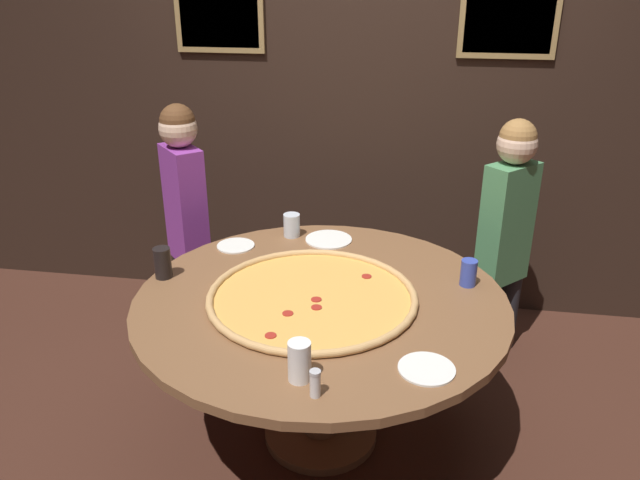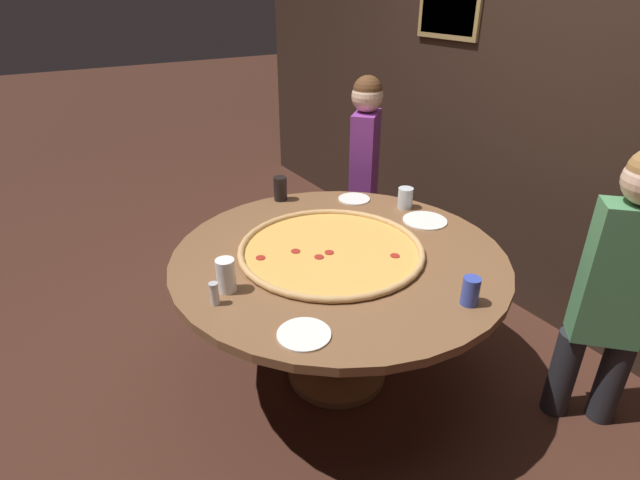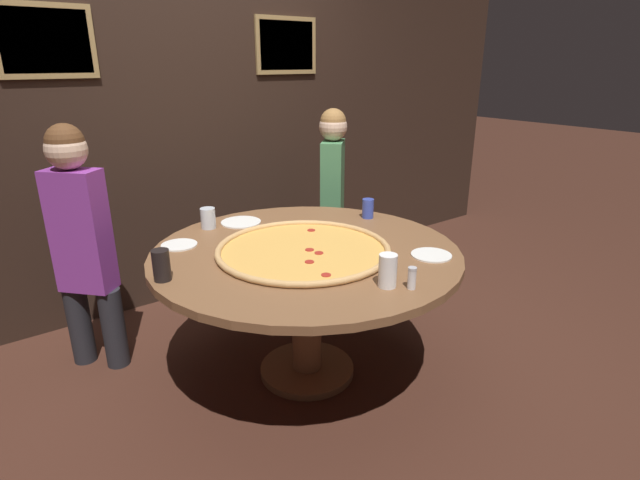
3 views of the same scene
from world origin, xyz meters
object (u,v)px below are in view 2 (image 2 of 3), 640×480
dining_table (339,277)px  white_plate_far_back (304,334)px  drink_cup_far_left (471,291)px  condiment_shaker (214,294)px  white_plate_right_side (354,199)px  giant_pizza (331,249)px  drink_cup_by_shaker (280,189)px  diner_far_left (364,165)px  white_plate_left_side (425,221)px  drink_cup_beside_pizza (405,198)px  drink_cup_near_left (226,275)px  diner_side_left (617,281)px

dining_table → white_plate_far_back: (0.44, -0.45, 0.13)m
drink_cup_far_left → condiment_shaker: (-0.53, -0.86, -0.01)m
white_plate_right_side → giant_pizza: bearing=-45.0°
giant_pizza → drink_cup_by_shaker: drink_cup_by_shaker is taller
dining_table → condiment_shaker: (0.08, -0.65, 0.18)m
dining_table → diner_far_left: bearing=137.9°
drink_cup_by_shaker → white_plate_left_side: 0.85m
dining_table → drink_cup_beside_pizza: drink_cup_beside_pizza is taller
drink_cup_near_left → giant_pizza: bearing=95.4°
dining_table → drink_cup_by_shaker: 0.75m
drink_cup_beside_pizza → diner_far_left: diner_far_left is taller
drink_cup_beside_pizza → diner_side_left: size_ratio=0.09×
drink_cup_far_left → diner_far_left: size_ratio=0.09×
drink_cup_beside_pizza → condiment_shaker: bearing=-75.2°
drink_cup_beside_pizza → drink_cup_far_left: same height
drink_cup_by_shaker → drink_cup_far_left: bearing=5.9°
dining_table → giant_pizza: size_ratio=1.79×
giant_pizza → drink_cup_near_left: size_ratio=6.07×
white_plate_far_back → white_plate_left_side: 1.15m
drink_cup_far_left → condiment_shaker: 1.01m
white_plate_left_side → white_plate_right_side: same height
white_plate_left_side → white_plate_right_side: size_ratio=1.27×
dining_table → drink_cup_far_left: bearing=18.8°
drink_cup_near_left → condiment_shaker: 0.11m
drink_cup_near_left → white_plate_far_back: drink_cup_near_left is taller
condiment_shaker → drink_cup_near_left: bearing=130.1°
giant_pizza → diner_far_left: 1.19m
drink_cup_beside_pizza → condiment_shaker: size_ratio=1.22×
drink_cup_by_shaker → white_plate_left_side: (0.67, 0.52, -0.07)m
drink_cup_by_shaker → drink_cup_far_left: (1.34, 0.14, -0.01)m
white_plate_right_side → condiment_shaker: 1.24m
drink_cup_beside_pizza → diner_far_left: 0.67m
drink_cup_beside_pizza → condiment_shaker: drink_cup_beside_pizza is taller
drink_cup_near_left → condiment_shaker: bearing=-49.9°
white_plate_left_side → condiment_shaker: condiment_shaker is taller
drink_cup_by_shaker → white_plate_left_side: drink_cup_by_shaker is taller
dining_table → drink_cup_far_left: 0.68m
giant_pizza → condiment_shaker: (0.12, -0.62, 0.04)m
diner_far_left → white_plate_right_side: bearing=-174.9°
giant_pizza → drink_cup_far_left: bearing=19.8°
dining_table → drink_cup_beside_pizza: size_ratio=13.31×
drink_cup_beside_pizza → drink_cup_far_left: (0.86, -0.40, -0.00)m
giant_pizza → white_plate_far_back: giant_pizza is taller
white_plate_right_side → condiment_shaker: bearing=-61.9°
diner_far_left → condiment_shaker: bearing=171.7°
drink_cup_by_shaker → drink_cup_near_left: size_ratio=0.97×
drink_cup_far_left → condiment_shaker: drink_cup_far_left is taller
giant_pizza → white_plate_left_side: bearing=91.9°
condiment_shaker → diner_side_left: bearing=63.0°
drink_cup_near_left → white_plate_right_side: 1.14m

